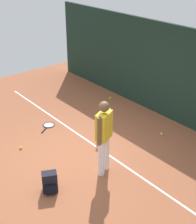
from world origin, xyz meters
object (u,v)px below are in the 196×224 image
object	(u,v)px
tennis_ball_near_player	(21,148)
water_bottle	(98,142)
tennis_racket	(48,125)
tennis_player	(104,134)
tennis_ball_mid_court	(110,98)
backpack	(50,183)
tennis_ball_by_fence	(162,134)

from	to	relation	value
tennis_ball_near_player	water_bottle	distance (m)	1.88
tennis_racket	tennis_player	bearing A→B (deg)	-126.65
tennis_ball_near_player	tennis_ball_mid_court	world-z (taller)	same
tennis_player	backpack	distance (m)	1.47
tennis_player	tennis_ball_by_fence	distance (m)	2.37
backpack	water_bottle	bearing A→B (deg)	47.03
tennis_player	tennis_ball_mid_court	distance (m)	3.90
tennis_racket	water_bottle	distance (m)	1.70
tennis_racket	water_bottle	xyz separation A→B (m)	(1.65, 0.41, 0.10)
backpack	tennis_racket	bearing A→B (deg)	85.85
backpack	tennis_ball_near_player	distance (m)	1.79
backpack	tennis_player	bearing A→B (deg)	17.81
tennis_ball_by_fence	tennis_ball_mid_court	size ratio (longest dim) A/B	1.00
water_bottle	tennis_ball_by_fence	bearing A→B (deg)	68.31
tennis_ball_by_fence	water_bottle	bearing A→B (deg)	-111.69
tennis_racket	backpack	world-z (taller)	backpack
tennis_racket	tennis_ball_by_fence	distance (m)	3.08
backpack	tennis_ball_by_fence	bearing A→B (deg)	26.74
tennis_player	water_bottle	xyz separation A→B (m)	(-0.86, 0.53, -0.85)
tennis_ball_by_fence	backpack	bearing A→B (deg)	-89.68
tennis_player	tennis_ball_near_player	distance (m)	2.38
tennis_player	water_bottle	distance (m)	1.32
tennis_racket	backpack	size ratio (longest dim) A/B	1.38
water_bottle	backpack	bearing A→B (deg)	-69.38
tennis_player	tennis_racket	distance (m)	2.68
tennis_ball_mid_court	water_bottle	distance (m)	2.80
tennis_player	backpack	size ratio (longest dim) A/B	3.86
backpack	tennis_ball_near_player	bearing A→B (deg)	108.45
tennis_ball_mid_court	tennis_ball_near_player	bearing A→B (deg)	-77.47
tennis_ball_near_player	water_bottle	bearing A→B (deg)	54.57
tennis_player	water_bottle	bearing A→B (deg)	-146.65
tennis_ball_mid_court	backpack	bearing A→B (deg)	-56.35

